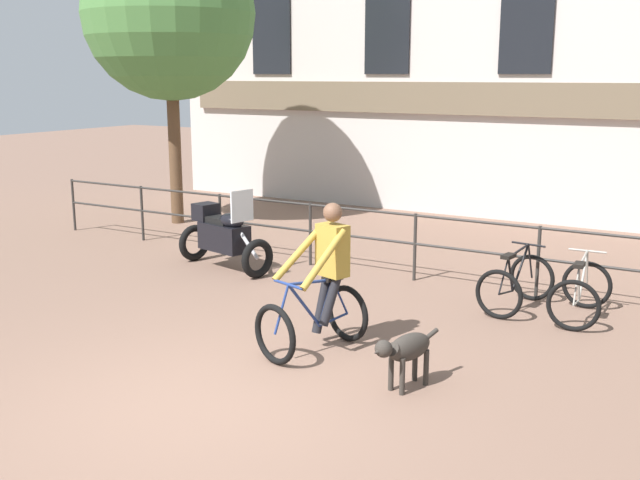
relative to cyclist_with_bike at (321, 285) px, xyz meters
The scene contains 8 objects.
ground_plane 2.08m from the cyclist_with_bike, 97.76° to the right, with size 60.00×60.00×0.00m, color #7A5B4C.
canal_railing 3.29m from the cyclist_with_bike, 94.56° to the left, with size 15.05×0.05×1.05m.
cyclist_with_bike is the anchor object (origin of this frame).
dog 1.45m from the cyclist_with_bike, 22.90° to the right, with size 0.40×0.92×0.60m.
parked_motorcycle 4.01m from the cyclist_with_bike, 143.83° to the left, with size 1.84×1.01×1.35m.
parked_bicycle_near_lamp 3.05m from the cyclist_with_bike, 60.24° to the left, with size 0.81×1.19×0.86m.
parked_bicycle_mid_left 3.54m from the cyclist_with_bike, 48.25° to the left, with size 0.71×1.14×0.86m.
tree_canalside_left 8.91m from the cyclist_with_bike, 142.58° to the left, with size 3.51×3.51×6.08m.
Camera 1 is at (4.41, -5.15, 3.11)m, focal length 42.00 mm.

